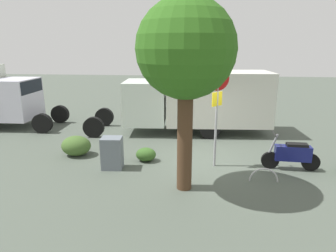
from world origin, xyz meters
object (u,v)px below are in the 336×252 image
object	(u,v)px
utility_cabinet	(112,153)
box_truck_near	(196,99)
bike_rack_hoop	(263,181)
motorcycle	(292,154)
stop_sign	(217,101)
street_tree	(186,51)

from	to	relation	value
utility_cabinet	box_truck_near	bearing A→B (deg)	-120.53
bike_rack_hoop	motorcycle	bearing A→B (deg)	-137.16
motorcycle	stop_sign	distance (m)	2.96
utility_cabinet	bike_rack_hoop	xyz separation A→B (m)	(-4.70, 0.52, -0.52)
box_truck_near	bike_rack_hoop	bearing A→B (deg)	109.01
box_truck_near	street_tree	size ratio (longest dim) A/B	1.63
box_truck_near	motorcycle	world-z (taller)	box_truck_near
street_tree	motorcycle	bearing A→B (deg)	-154.21
street_tree	utility_cabinet	size ratio (longest dim) A/B	4.86
bike_rack_hoop	stop_sign	bearing A→B (deg)	-36.66
box_truck_near	stop_sign	xyz separation A→B (m)	(-0.69, 3.93, 0.62)
box_truck_near	utility_cabinet	bearing A→B (deg)	55.77
street_tree	utility_cabinet	distance (m)	4.16
motorcycle	bike_rack_hoop	world-z (taller)	motorcycle
street_tree	box_truck_near	bearing A→B (deg)	-92.42
street_tree	utility_cabinet	xyz separation A→B (m)	(2.38, -1.17, -3.21)
motorcycle	stop_sign	bearing A→B (deg)	1.65
stop_sign	street_tree	xyz separation A→B (m)	(0.93, 1.68, 1.54)
street_tree	utility_cabinet	bearing A→B (deg)	-26.07
street_tree	bike_rack_hoop	xyz separation A→B (m)	(-2.31, -0.65, -3.73)
box_truck_near	utility_cabinet	distance (m)	5.27
motorcycle	box_truck_near	bearing A→B (deg)	-48.86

